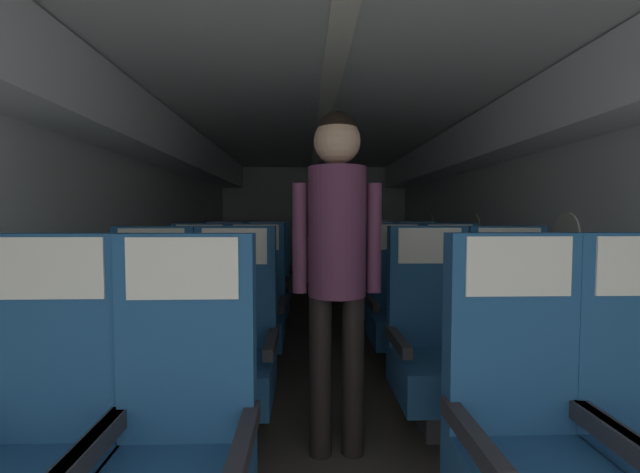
{
  "coord_description": "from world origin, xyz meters",
  "views": [
    {
      "loc": [
        -0.16,
        0.32,
        1.17
      ],
      "look_at": [
        -0.02,
        4.18,
        0.98
      ],
      "focal_mm": 22.85,
      "sensor_mm": 36.0,
      "label": 1
    }
  ],
  "objects_px": {
    "seat_b_left_aisle": "(233,348)",
    "seat_c_right_aisle": "(453,307)",
    "seat_c_left_aisle": "(255,309)",
    "seat_e_left_window": "(237,274)",
    "seat_a_left_window": "(35,449)",
    "seat_c_left_window": "(198,309)",
    "seat_d_left_window": "(223,287)",
    "seat_a_right_window": "(529,440)",
    "seat_c_right_window": "(397,307)",
    "seat_d_right_window": "(376,286)",
    "flight_attendant": "(337,244)",
    "seat_b_right_window": "(433,346)",
    "seat_e_left_aisle": "(274,274)",
    "seat_d_right_aisle": "(419,286)",
    "seat_e_right_aisle": "(398,273)",
    "seat_a_left_aisle": "(177,450)",
    "seat_b_left_window": "(147,350)",
    "seat_d_left_aisle": "(266,287)",
    "seat_e_right_window": "(363,273)",
    "seat_b_right_aisle": "(515,345)"
  },
  "relations": [
    {
      "from": "seat_a_left_window",
      "to": "seat_d_right_aisle",
      "type": "distance_m",
      "value": 3.43
    },
    {
      "from": "seat_c_right_aisle",
      "to": "seat_b_left_aisle",
      "type": "bearing_deg",
      "value": -148.82
    },
    {
      "from": "seat_a_left_aisle",
      "to": "seat_d_left_aisle",
      "type": "relative_size",
      "value": 1.0
    },
    {
      "from": "seat_a_right_window",
      "to": "flight_attendant",
      "type": "relative_size",
      "value": 0.67
    },
    {
      "from": "seat_b_right_window",
      "to": "seat_c_left_window",
      "type": "distance_m",
      "value": 1.79
    },
    {
      "from": "seat_e_left_aisle",
      "to": "flight_attendant",
      "type": "relative_size",
      "value": 0.67
    },
    {
      "from": "seat_d_left_window",
      "to": "seat_e_right_aisle",
      "type": "height_order",
      "value": "same"
    },
    {
      "from": "seat_b_left_window",
      "to": "flight_attendant",
      "type": "relative_size",
      "value": 0.67
    },
    {
      "from": "seat_a_right_window",
      "to": "seat_d_right_aisle",
      "type": "xyz_separation_m",
      "value": [
        0.44,
        2.82,
        0.0
      ]
    },
    {
      "from": "seat_a_left_window",
      "to": "seat_d_left_window",
      "type": "xyz_separation_m",
      "value": [
        0.01,
        2.83,
        0.0
      ]
    },
    {
      "from": "seat_d_right_window",
      "to": "flight_attendant",
      "type": "xyz_separation_m",
      "value": [
        -0.56,
        -2.1,
        0.57
      ]
    },
    {
      "from": "seat_b_right_aisle",
      "to": "seat_d_right_aisle",
      "type": "bearing_deg",
      "value": 90.18
    },
    {
      "from": "seat_c_right_aisle",
      "to": "seat_d_left_window",
      "type": "distance_m",
      "value": 2.2
    },
    {
      "from": "seat_a_left_window",
      "to": "seat_e_left_aisle",
      "type": "relative_size",
      "value": 1.0
    },
    {
      "from": "seat_a_left_aisle",
      "to": "seat_c_right_window",
      "type": "relative_size",
      "value": 1.0
    },
    {
      "from": "seat_b_left_aisle",
      "to": "seat_c_left_aisle",
      "type": "height_order",
      "value": "same"
    },
    {
      "from": "seat_b_left_aisle",
      "to": "seat_c_right_aisle",
      "type": "distance_m",
      "value": 1.8
    },
    {
      "from": "seat_a_left_window",
      "to": "seat_c_right_aisle",
      "type": "relative_size",
      "value": 1.0
    },
    {
      "from": "seat_a_left_window",
      "to": "seat_a_left_aisle",
      "type": "xyz_separation_m",
      "value": [
        0.43,
        -0.02,
        0.0
      ]
    },
    {
      "from": "seat_a_left_aisle",
      "to": "seat_b_right_aisle",
      "type": "height_order",
      "value": "same"
    },
    {
      "from": "seat_c_left_aisle",
      "to": "seat_c_right_window",
      "type": "height_order",
      "value": "same"
    },
    {
      "from": "seat_d_left_window",
      "to": "seat_a_right_window",
      "type": "bearing_deg",
      "value": -61.67
    },
    {
      "from": "seat_c_right_window",
      "to": "seat_d_right_window",
      "type": "relative_size",
      "value": 1.0
    },
    {
      "from": "seat_c_right_aisle",
      "to": "seat_d_left_window",
      "type": "bearing_deg",
      "value": 153.83
    },
    {
      "from": "seat_b_left_window",
      "to": "seat_d_right_aisle",
      "type": "xyz_separation_m",
      "value": [
        1.99,
        1.89,
        0.0
      ]
    },
    {
      "from": "seat_b_left_aisle",
      "to": "seat_e_left_window",
      "type": "bearing_deg",
      "value": 98.95
    },
    {
      "from": "seat_d_right_aisle",
      "to": "seat_e_right_window",
      "type": "relative_size",
      "value": 1.0
    },
    {
      "from": "seat_e_right_aisle",
      "to": "seat_c_left_window",
      "type": "bearing_deg",
      "value": -136.48
    },
    {
      "from": "seat_c_right_aisle",
      "to": "seat_e_right_aisle",
      "type": "height_order",
      "value": "same"
    },
    {
      "from": "seat_b_right_window",
      "to": "seat_e_right_aisle",
      "type": "relative_size",
      "value": 1.0
    },
    {
      "from": "seat_d_left_aisle",
      "to": "seat_c_right_window",
      "type": "bearing_deg",
      "value": -40.82
    },
    {
      "from": "seat_a_left_window",
      "to": "seat_c_left_window",
      "type": "xyz_separation_m",
      "value": [
        0.0,
        1.87,
        0.0
      ]
    },
    {
      "from": "seat_b_right_aisle",
      "to": "seat_d_left_aisle",
      "type": "height_order",
      "value": "same"
    },
    {
      "from": "seat_c_left_aisle",
      "to": "seat_a_left_window",
      "type": "bearing_deg",
      "value": -103.31
    },
    {
      "from": "seat_d_right_aisle",
      "to": "seat_d_left_window",
      "type": "bearing_deg",
      "value": 179.38
    },
    {
      "from": "seat_e_right_aisle",
      "to": "seat_e_left_aisle",
      "type": "bearing_deg",
      "value": 179.95
    },
    {
      "from": "seat_c_left_aisle",
      "to": "seat_e_left_window",
      "type": "bearing_deg",
      "value": 103.37
    },
    {
      "from": "seat_e_right_window",
      "to": "seat_a_left_aisle",
      "type": "bearing_deg",
      "value": -106.27
    },
    {
      "from": "seat_b_left_aisle",
      "to": "seat_d_right_aisle",
      "type": "bearing_deg",
      "value": 50.72
    },
    {
      "from": "seat_a_left_aisle",
      "to": "seat_d_right_window",
      "type": "relative_size",
      "value": 1.0
    },
    {
      "from": "seat_d_left_aisle",
      "to": "seat_c_left_window",
      "type": "bearing_deg",
      "value": -114.37
    },
    {
      "from": "seat_b_left_aisle",
      "to": "seat_d_left_window",
      "type": "height_order",
      "value": "same"
    },
    {
      "from": "seat_b_left_window",
      "to": "flight_attendant",
      "type": "distance_m",
      "value": 1.16
    },
    {
      "from": "seat_c_left_window",
      "to": "seat_e_left_aisle",
      "type": "height_order",
      "value": "same"
    },
    {
      "from": "seat_b_left_aisle",
      "to": "seat_c_left_aisle",
      "type": "xyz_separation_m",
      "value": [
        0.0,
        0.94,
        0.0
      ]
    },
    {
      "from": "seat_d_left_window",
      "to": "seat_d_right_window",
      "type": "relative_size",
      "value": 1.0
    },
    {
      "from": "seat_a_left_aisle",
      "to": "seat_e_left_aisle",
      "type": "xyz_separation_m",
      "value": [
        0.0,
        3.77,
        0.0
      ]
    },
    {
      "from": "seat_a_left_aisle",
      "to": "seat_c_right_window",
      "type": "height_order",
      "value": "same"
    },
    {
      "from": "seat_c_right_window",
      "to": "seat_b_left_aisle",
      "type": "bearing_deg",
      "value": -139.46
    },
    {
      "from": "seat_c_right_aisle",
      "to": "seat_d_right_window",
      "type": "distance_m",
      "value": 1.05
    }
  ]
}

